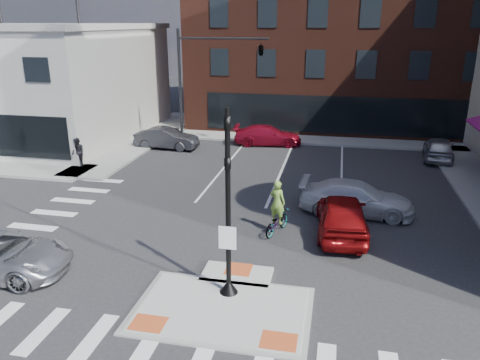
% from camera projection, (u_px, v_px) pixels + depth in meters
% --- Properties ---
extents(ground, '(120.00, 120.00, 0.00)m').
position_uv_depth(ground, '(226.00, 302.00, 14.76)').
color(ground, '#28282B').
rests_on(ground, ground).
extents(refuge_island, '(5.40, 4.65, 0.13)m').
position_uv_depth(refuge_island, '(224.00, 305.00, 14.50)').
color(refuge_island, gray).
rests_on(refuge_island, ground).
extents(sidewalk_nw, '(23.50, 20.50, 0.15)m').
position_uv_depth(sidewalk_nw, '(42.00, 149.00, 32.19)').
color(sidewalk_nw, gray).
rests_on(sidewalk_nw, ground).
extents(sidewalk_n, '(26.00, 3.00, 0.15)m').
position_uv_depth(sidewalk_n, '(335.00, 141.00, 34.53)').
color(sidewalk_n, gray).
rests_on(sidewalk_n, ground).
extents(building_nw, '(20.40, 16.40, 14.40)m').
position_uv_depth(building_nw, '(11.00, 79.00, 36.24)').
color(building_nw, beige).
rests_on(building_nw, ground).
extents(building_n, '(24.40, 18.40, 15.50)m').
position_uv_depth(building_n, '(343.00, 29.00, 41.31)').
color(building_n, '#492017').
rests_on(building_n, ground).
extents(building_far_left, '(10.00, 12.00, 10.00)m').
position_uv_depth(building_far_left, '(288.00, 49.00, 62.13)').
color(building_far_left, slate).
rests_on(building_far_left, ground).
extents(building_far_right, '(12.00, 12.00, 12.00)m').
position_uv_depth(building_far_right, '(389.00, 41.00, 61.10)').
color(building_far_right, brown).
rests_on(building_far_right, ground).
extents(signal_pole, '(0.60, 0.60, 5.98)m').
position_uv_depth(signal_pole, '(228.00, 229.00, 14.37)').
color(signal_pole, black).
rests_on(signal_pole, refuge_island).
extents(mast_arm_signal, '(6.10, 2.24, 8.00)m').
position_uv_depth(mast_arm_signal, '(238.00, 58.00, 30.13)').
color(mast_arm_signal, black).
rests_on(mast_arm_signal, ground).
extents(red_sedan, '(2.32, 5.08, 1.69)m').
position_uv_depth(red_sedan, '(342.00, 214.00, 19.36)').
color(red_sedan, '#9A0E0F').
rests_on(red_sedan, ground).
extents(white_pickup, '(5.26, 2.41, 1.49)m').
position_uv_depth(white_pickup, '(356.00, 198.00, 21.40)').
color(white_pickup, white).
rests_on(white_pickup, ground).
extents(bg_car_dark, '(4.48, 1.75, 1.45)m').
position_uv_depth(bg_car_dark, '(167.00, 138.00, 32.49)').
color(bg_car_dark, '#2A2A30').
rests_on(bg_car_dark, ground).
extents(bg_car_silver, '(2.26, 4.51, 1.48)m').
position_uv_depth(bg_car_silver, '(439.00, 148.00, 29.83)').
color(bg_car_silver, '#BABCC2').
rests_on(bg_car_silver, ground).
extents(bg_car_red, '(4.99, 2.48, 1.39)m').
position_uv_depth(bg_car_red, '(268.00, 135.00, 33.48)').
color(bg_car_red, maroon).
rests_on(bg_car_red, ground).
extents(cyclist, '(1.24, 1.95, 2.30)m').
position_uv_depth(cyclist, '(277.00, 216.00, 19.38)').
color(cyclist, '#3F3F44').
rests_on(cyclist, ground).
extents(pedestrian_a, '(1.04, 0.96, 1.73)m').
position_uv_depth(pedestrian_a, '(78.00, 152.00, 27.91)').
color(pedestrian_a, black).
rests_on(pedestrian_a, sidewalk_nw).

